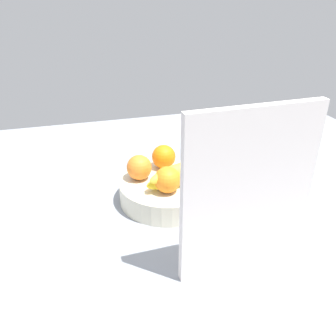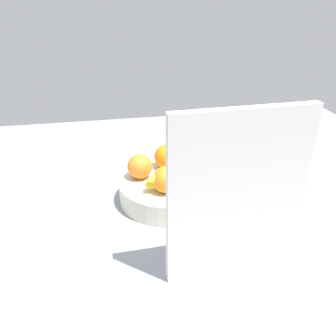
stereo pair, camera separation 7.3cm
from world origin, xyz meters
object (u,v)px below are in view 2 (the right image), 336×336
(cutting_board, at_px, (238,198))
(thermos_tumbler, at_px, (259,167))
(orange_front_left, at_px, (166,157))
(orange_back_left, at_px, (197,170))
(orange_center, at_px, (166,180))
(fruit_bowl, at_px, (168,190))
(jar_lid, at_px, (249,171))
(orange_front_right, at_px, (140,166))
(banana_bunch, at_px, (175,176))

(cutting_board, xyz_separation_m, thermos_tumbler, (-0.19, -0.31, -0.11))
(orange_front_left, relative_size, cutting_board, 0.19)
(orange_back_left, bearing_deg, orange_center, 20.38)
(fruit_bowl, height_order, orange_front_left, orange_front_left)
(thermos_tumbler, height_order, jar_lid, thermos_tumbler)
(orange_front_left, relative_size, thermos_tumbler, 0.49)
(orange_back_left, bearing_deg, fruit_bowl, -13.71)
(orange_back_left, bearing_deg, thermos_tumbler, -171.35)
(orange_back_left, relative_size, jar_lid, 1.05)
(orange_back_left, height_order, thermos_tumbler, thermos_tumbler)
(fruit_bowl, distance_m, orange_front_right, 0.10)
(thermos_tumbler, bearing_deg, jar_lid, -100.12)
(orange_front_right, distance_m, cutting_board, 0.38)
(orange_front_right, distance_m, thermos_tumbler, 0.35)
(orange_front_right, xyz_separation_m, jar_lid, (-0.36, -0.08, -0.09))
(fruit_bowl, height_order, jar_lid, fruit_bowl)
(banana_bunch, bearing_deg, orange_center, 36.83)
(orange_front_right, bearing_deg, cutting_board, 114.50)
(orange_back_left, xyz_separation_m, banana_bunch, (0.07, 0.01, -0.00))
(fruit_bowl, bearing_deg, orange_center, 72.63)
(orange_center, distance_m, thermos_tumbler, 0.30)
(orange_center, xyz_separation_m, thermos_tumbler, (-0.29, -0.06, -0.02))
(orange_front_right, distance_m, jar_lid, 0.38)
(cutting_board, bearing_deg, orange_front_right, -67.79)
(banana_bunch, height_order, jar_lid, banana_bunch)
(fruit_bowl, height_order, thermos_tumbler, thermos_tumbler)
(cutting_board, bearing_deg, thermos_tumbler, -124.25)
(orange_center, relative_size, banana_bunch, 0.40)
(fruit_bowl, xyz_separation_m, cutting_board, (-0.08, 0.30, 0.15))
(orange_front_right, xyz_separation_m, orange_center, (-0.06, 0.09, 0.00))
(banana_bunch, bearing_deg, orange_back_left, -168.64)
(orange_front_right, bearing_deg, fruit_bowl, 154.87)
(orange_front_left, height_order, thermos_tumbler, thermos_tumbler)
(orange_center, xyz_separation_m, jar_lid, (-0.31, -0.17, -0.09))
(orange_front_right, relative_size, cutting_board, 0.19)
(banana_bunch, xyz_separation_m, thermos_tumbler, (-0.26, -0.04, -0.02))
(banana_bunch, distance_m, thermos_tumbler, 0.26)
(orange_center, bearing_deg, fruit_bowl, -107.37)
(cutting_board, distance_m, jar_lid, 0.50)
(orange_center, bearing_deg, orange_front_left, -101.22)
(orange_center, bearing_deg, orange_back_left, -159.62)
(banana_bunch, bearing_deg, fruit_bowl, -68.64)
(banana_bunch, bearing_deg, orange_front_right, -37.79)
(fruit_bowl, distance_m, orange_front_left, 0.11)
(fruit_bowl, bearing_deg, orange_back_left, 166.29)
(fruit_bowl, relative_size, orange_center, 3.89)
(fruit_bowl, bearing_deg, thermos_tumbler, -177.78)
(orange_back_left, xyz_separation_m, jar_lid, (-0.21, -0.13, -0.09))
(orange_front_left, bearing_deg, banana_bunch, 91.20)
(orange_center, distance_m, cutting_board, 0.28)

